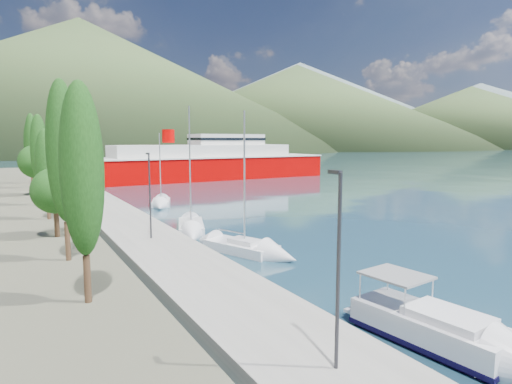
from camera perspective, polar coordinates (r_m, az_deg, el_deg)
ground at (r=137.62m, az=-22.40°, el=3.18°), size 1400.00×1400.00×0.00m
quay at (r=43.73m, az=-18.36°, el=-3.09°), size 5.00×88.00×0.80m
hills_far at (r=657.59m, az=-16.13°, el=12.73°), size 1480.00×900.00×180.00m
hills_near at (r=407.66m, az=-13.34°, el=12.57°), size 1010.00×520.00×115.00m
tree_row at (r=50.46m, az=-26.81°, el=4.06°), size 4.24×61.60×10.95m
lamp_posts at (r=32.39m, az=-14.70°, el=0.22°), size 0.15×45.20×6.06m
motor_cruiser at (r=17.81m, az=26.15°, el=-17.81°), size 3.26×8.31×2.99m
sailboat_near at (r=28.90m, az=0.65°, el=-8.01°), size 4.66×7.64×10.55m
sailboat_mid at (r=35.70m, az=-8.58°, el=-5.20°), size 4.60×8.14×11.37m
sailboat_far at (r=51.05m, az=-12.60°, el=-1.65°), size 4.08×6.69×9.37m
ferry at (r=85.92m, az=-6.92°, el=3.79°), size 52.08×12.69×10.28m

